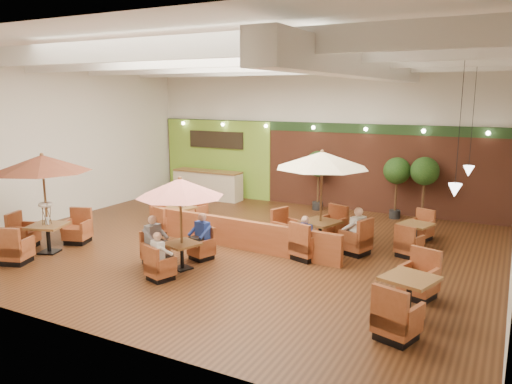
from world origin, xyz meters
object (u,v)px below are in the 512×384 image
Objects in this scene: table_2 at (321,183)px; topiary_0 at (318,166)px; service_counter at (208,185)px; table_4 at (409,298)px; diner_0 at (160,250)px; diner_4 at (356,226)px; topiary_2 at (425,174)px; table_5 at (415,236)px; diner_3 at (306,233)px; diner_1 at (201,232)px; diner_2 at (154,235)px; booth_divider at (240,234)px; topiary_1 at (397,173)px; table_1 at (179,202)px; table_3 at (177,213)px; table_0 at (42,182)px.

topiary_0 is (-1.81, 4.56, -0.24)m from table_2.
service_counter is 1.03× the size of table_4.
diner_0 is 5.29m from diner_4.
table_4 is at bearing -82.12° from topiary_2.
diner_4 is at bearing -115.82° from table_5.
table_4 is 4.02× the size of diner_3.
table_5 is at bearing 71.97° from diner_3.
diner_1 is (0.00, 1.70, 0.03)m from diner_0.
booth_divider is at bearing 156.43° from diner_2.
topiary_1 is at bearing 93.14° from diner_0.
table_1 is at bearing 118.95° from diner_0.
booth_divider is 5.72m from topiary_0.
table_3 is 0.95× the size of table_5.
diner_1 is 1.20m from diner_2.
table_5 is 7.20m from diner_0.
table_4 is 9.35m from topiary_0.
diner_4 is at bearing -132.53° from diner_1.
topiary_2 reaches higher than topiary_1.
topiary_2 is at bearing -108.78° from diner_1.
table_0 is at bearing 34.27° from diner_1.
table_3 reaches higher than booth_divider.
table_2 reaches higher than diner_2.
table_5 is (4.84, 4.50, -1.35)m from table_1.
diner_3 is (-1.06, -5.59, -0.87)m from topiary_1.
booth_divider is 2.52× the size of table_1.
topiary_1 is 2.76× the size of diner_1.
diner_1 is at bearing 1.64° from table_0.
diner_4 is at bearing 22.34° from booth_divider.
topiary_0 is 1.03× the size of topiary_1.
diner_4 is (3.01, 1.02, 0.36)m from booth_divider.
table_5 is (-0.73, 4.67, -0.05)m from table_4.
table_1 is 3.00× the size of diner_2.
diner_4 is at bearing -29.75° from service_counter.
topiary_0 reaches higher than table_4.
diner_3 reaches higher than table_4.
booth_divider is 6.96m from topiary_2.
table_5 is 2.96× the size of diner_4.
table_3 reaches higher than diner_0.
table_3 is 4.88m from diner_0.
table_0 is 1.28× the size of topiary_0.
table_4 is 3.65× the size of diner_2.
table_5 is (4.32, 2.39, -0.08)m from booth_divider.
booth_divider is 7.07× the size of diner_4.
table_5 is at bearing 26.67° from table_3.
diner_4 is (2.84, -4.56, -0.88)m from topiary_0.
table_2 is at bearing 83.94° from diner_0.
topiary_2 reaches higher than diner_3.
topiary_2 is at bearing 114.36° from table_5.
diner_4 is at bearing 8.10° from table_0.
table_3 is at bearing -126.14° from topiary_0.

